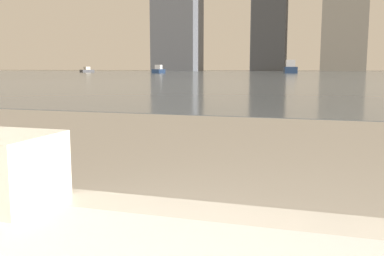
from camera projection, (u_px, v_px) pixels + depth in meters
name	position (u px, v px, depth m)	size (l,w,h in m)	color
towel_stack	(0.00, 168.00, 0.98)	(0.23, 0.22, 0.16)	silver
harbor_water	(321.00, 74.00, 58.75)	(180.00, 110.00, 0.01)	slate
harbor_boat_0	(87.00, 70.00, 80.25)	(1.81, 2.89, 1.02)	#4C4C51
harbor_boat_1	(159.00, 70.00, 66.12)	(1.40, 3.47, 1.27)	navy
harbor_boat_2	(290.00, 68.00, 67.41)	(2.60, 5.70, 2.06)	navy
skyline_tower_0	(177.00, 13.00, 121.28)	(12.55, 10.69, 32.65)	slate
skyline_tower_1	(270.00, 15.00, 113.85)	(9.12, 6.09, 29.73)	#4C515B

